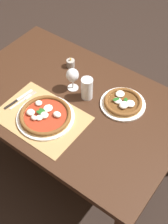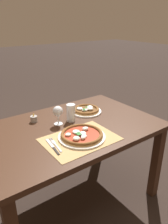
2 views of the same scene
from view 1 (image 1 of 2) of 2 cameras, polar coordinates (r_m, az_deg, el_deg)
name	(u,v)px [view 1 (image 1 of 2)]	position (r m, az deg, el deg)	size (l,w,h in m)	color
ground_plane	(74,163)	(2.51, -1.84, -9.31)	(24.00, 24.00, 0.00)	black
dining_table	(72,110)	(1.99, -2.29, 0.29)	(1.40, 0.91, 0.74)	#382114
paper_placemat	(42,117)	(1.84, -7.74, -0.95)	(0.51, 0.36, 0.00)	#A88451
pizza_near	(45,116)	(1.81, -7.11, -0.64)	(0.34, 0.34, 0.05)	white
pizza_far	(123,103)	(1.89, 7.14, 1.72)	(0.27, 0.27, 0.05)	white
wine_glass	(72,76)	(1.91, -2.12, 6.63)	(0.08, 0.08, 0.16)	silver
pint_glass	(87,89)	(1.88, 0.55, 4.26)	(0.07, 0.07, 0.15)	silver
fork	(23,100)	(1.94, -11.03, 2.16)	(0.04, 0.20, 0.00)	#B7B7BC
knife	(19,99)	(1.95, -11.83, 2.32)	(0.04, 0.22, 0.01)	black
votive_candle	(71,63)	(2.12, -2.46, 8.86)	(0.06, 0.06, 0.07)	gray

